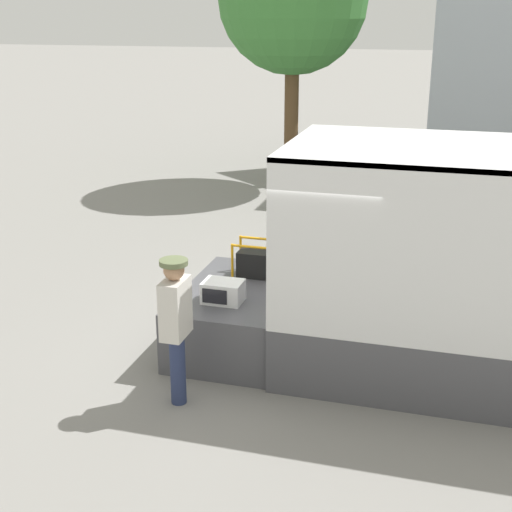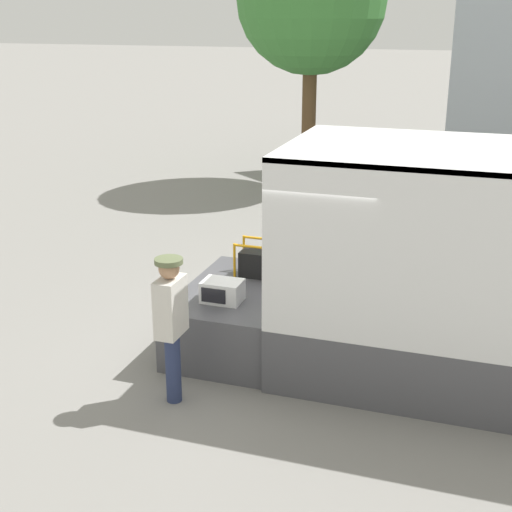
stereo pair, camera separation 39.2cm
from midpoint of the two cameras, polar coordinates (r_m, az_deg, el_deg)
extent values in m
plane|color=gray|center=(9.72, 3.84, -7.50)|extent=(160.00, 160.00, 0.00)
cube|color=#4C4C51|center=(9.30, 17.78, -6.93)|extent=(4.58, 2.41, 0.81)
cube|color=white|center=(9.93, 18.80, 3.40)|extent=(4.58, 0.06, 2.04)
cube|color=white|center=(7.67, 18.58, -1.03)|extent=(4.58, 0.06, 2.04)
cube|color=white|center=(8.56, 19.40, 7.80)|extent=(4.58, 2.41, 0.06)
cylinder|color=yellow|center=(8.69, 14.26, -4.01)|extent=(0.33, 0.33, 0.42)
cube|color=#2D7F33|center=(8.84, 18.96, -4.68)|extent=(0.44, 0.32, 0.25)
cube|color=#4C4C51|center=(9.72, -0.15, -4.79)|extent=(1.41, 2.29, 0.81)
cube|color=white|center=(9.09, -1.47, -2.83)|extent=(0.50, 0.37, 0.28)
cube|color=black|center=(8.94, -2.18, -3.21)|extent=(0.32, 0.01, 0.19)
cube|color=black|center=(9.95, 1.35, -0.60)|extent=(0.49, 0.34, 0.36)
cylinder|color=slate|center=(9.89, 2.43, -0.62)|extent=(0.18, 0.19, 0.19)
cylinder|color=orange|center=(9.83, -0.60, -0.40)|extent=(0.04, 0.04, 0.50)
cylinder|color=orange|center=(9.67, 2.64, -0.76)|extent=(0.04, 0.04, 0.50)
cylinder|color=orange|center=(10.18, 0.12, 0.29)|extent=(0.04, 0.04, 0.50)
cylinder|color=orange|center=(10.03, 3.26, -0.05)|extent=(0.04, 0.04, 0.50)
cylinder|color=orange|center=(9.67, 1.02, 0.72)|extent=(0.58, 0.04, 0.04)
cylinder|color=orange|center=(10.03, 1.69, 1.38)|extent=(0.58, 0.04, 0.04)
cylinder|color=navy|center=(8.36, -5.30, -8.90)|extent=(0.18, 0.18, 0.85)
cube|color=beige|center=(8.03, -5.46, -4.07)|extent=(0.24, 0.44, 0.68)
sphere|color=tan|center=(7.87, -5.57, -1.02)|extent=(0.23, 0.23, 0.23)
cylinder|color=#606B47|center=(7.84, -5.59, -0.41)|extent=(0.32, 0.32, 0.06)
cylinder|color=brown|center=(18.66, 4.83, 10.19)|extent=(0.36, 0.36, 2.98)
camera|label=1|loc=(0.20, -88.77, 0.42)|focal=50.00mm
camera|label=2|loc=(0.20, 91.23, -0.42)|focal=50.00mm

